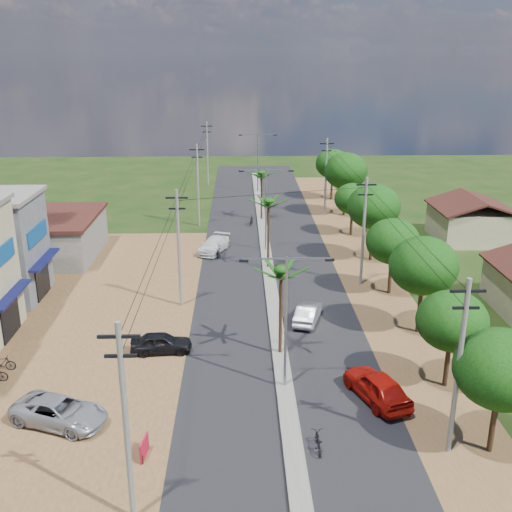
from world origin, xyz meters
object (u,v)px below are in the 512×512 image
Objects in this scene: car_parked_silver at (60,412)px; car_white_far at (214,245)px; moto_rider_east at (318,442)px; car_parked_dark at (161,343)px; roadside_sign at (144,448)px; car_silver_mid at (308,313)px; car_red_near at (377,387)px.

car_white_far is at bearing 6.52° from car_parked_silver.
car_parked_silver is at bearing -11.27° from moto_rider_east.
car_parked_dark is 3.13× the size of roadside_sign.
car_parked_silver is (-14.20, -11.96, 0.04)m from car_silver_mid.
car_white_far is (-10.00, 26.06, -0.14)m from car_red_near.
car_red_near reaches higher than roadside_sign.
car_silver_mid is 10.79m from car_parked_dark.
car_parked_silver reaches higher than car_white_far.
car_white_far is at bearing -47.93° from car_silver_mid.
car_white_far reaches higher than car_silver_mid.
car_parked_dark is at bearing -45.33° from car_red_near.
roadside_sign is at bearing 1.71° from moto_rider_east.
car_parked_dark is (-9.90, -4.29, -0.00)m from car_silver_mid.
car_silver_mid is 17.54m from roadside_sign.
car_parked_dark is at bearing -8.88° from car_parked_silver.
car_parked_silver reaches higher than car_silver_mid.
car_parked_dark is at bearing -77.36° from car_white_far.
moto_rider_east is at bearing -58.49° from car_white_far.
car_parked_silver reaches higher than car_parked_dark.
car_red_near is at bearing 29.19° from roadside_sign.
car_parked_silver is 13.35m from moto_rider_east.
car_white_far is 2.84× the size of moto_rider_east.
car_parked_silver is at bearing -83.95° from car_white_far.
roadside_sign is (-8.33, -0.30, 0.08)m from moto_rider_east.
roadside_sign is (0.46, -10.50, -0.15)m from car_parked_dark.
car_silver_mid reaches higher than car_parked_dark.
moto_rider_east is (6.20, -30.37, -0.25)m from car_white_far.
car_red_near is 27.91m from car_white_far.
car_red_near is 3.90× the size of roadside_sign.
roadside_sign is (-9.43, -14.79, -0.15)m from car_silver_mid.
car_white_far is 0.93× the size of car_parked_silver.
moto_rider_east is at bearing 103.02° from car_silver_mid.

